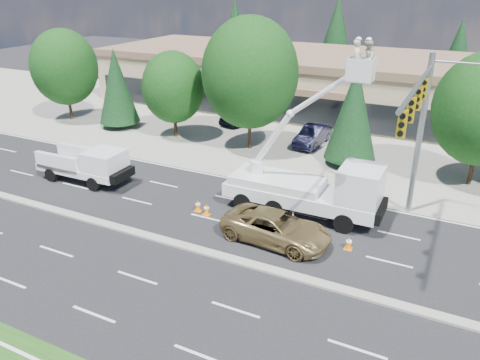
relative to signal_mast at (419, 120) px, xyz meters
The scene contains 22 objects.
ground 13.67m from the signal_mast, 144.92° to the right, with size 140.00×140.00×0.00m, color black.
concrete_apron 17.47m from the signal_mast, 127.74° to the left, with size 140.00×22.00×0.01m, color gray.
road_median 13.64m from the signal_mast, 144.92° to the right, with size 120.00×0.55×0.12m, color gray.
strip_mall 25.23m from the signal_mast, 113.62° to the left, with size 50.40×15.40×5.50m.
tree_front_a 33.02m from the signal_mast, 166.05° to the left, with size 6.06×6.06×8.41m.
tree_front_b 27.31m from the signal_mast, 163.00° to the left, with size 3.56×3.56×7.02m.
tree_front_c 21.63m from the signal_mast, 158.34° to the left, with size 5.17×5.17×7.18m.
tree_front_d 15.27m from the signal_mast, 148.59° to the left, with size 7.31×7.31×10.14m.
tree_front_e 9.66m from the signal_mast, 122.30° to the left, with size 3.68×3.68×7.25m.
tree_back_a 44.81m from the signal_mast, 128.72° to the left, with size 5.10×5.10×10.04m.
tree_back_b 37.67m from the signal_mast, 111.87° to the left, with size 5.42×5.42×10.68m.
tree_back_c 34.99m from the signal_mast, 90.05° to the left, with size 4.34×4.34×8.55m.
signal_mast is the anchor object (origin of this frame).
utility_pickup 20.55m from the signal_mast, behind, with size 6.21×2.56×2.36m.
bucket_truck 6.27m from the signal_mast, behind, with size 8.89×2.92×9.93m.
traffic_cone_a 20.42m from the signal_mast, behind, with size 0.40×0.40×0.70m.
traffic_cone_b 12.83m from the signal_mast, 163.30° to the right, with size 0.40×0.40×0.70m.
traffic_cone_c 12.30m from the signal_mast, 161.29° to the right, with size 0.40×0.40×0.70m.
traffic_cone_d 7.04m from the signal_mast, 120.54° to the right, with size 0.40×0.40×0.70m.
minivan 8.91m from the signal_mast, 141.71° to the right, with size 2.61×5.66×1.57m, color olive.
parked_car_west 22.38m from the signal_mast, 140.10° to the left, with size 1.97×4.89×1.66m, color black.
parked_car_east 14.98m from the signal_mast, 128.79° to the left, with size 1.64×4.71×1.55m, color black.
Camera 1 is at (12.05, -16.95, 12.48)m, focal length 35.00 mm.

